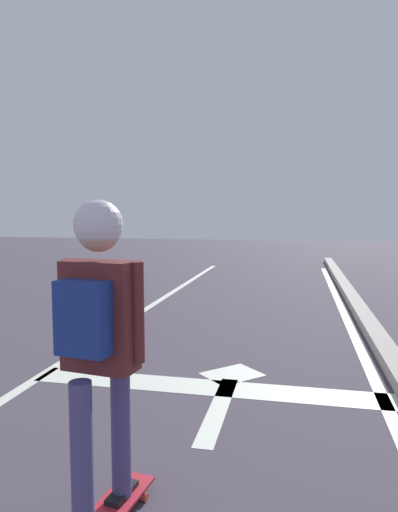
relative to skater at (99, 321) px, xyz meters
The scene contains 7 objects.
lane_line_center 2.80m from the skater, 128.04° to the left, with size 0.12×20.00×0.01m, color silver.
lane_line_curbside 2.90m from the skater, 48.81° to the left, with size 0.12×20.00×0.01m, color silver.
stop_bar 2.37m from the skater, 85.37° to the left, with size 3.49×0.40×0.01m, color silver.
lane_arrow_stem 2.01m from the skater, 78.12° to the left, with size 0.16×1.40×0.01m, color silver.
lane_arrow_head 2.75m from the skater, 82.13° to the left, with size 0.56×0.44×0.01m, color silver.
skater is the anchor object (origin of this frame).
traffic_signal_mast 4.72m from the skater, 74.32° to the left, with size 5.18×0.34×5.60m.
Camera 1 is at (2.01, 1.86, 1.68)m, focal length 32.20 mm.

